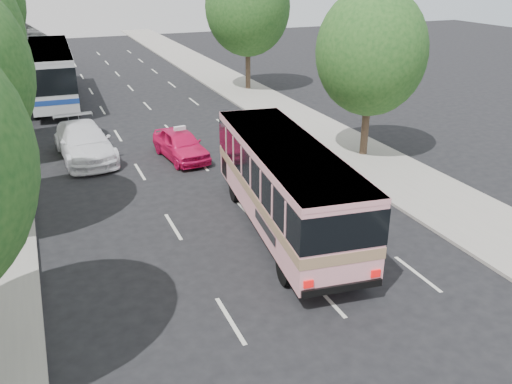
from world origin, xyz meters
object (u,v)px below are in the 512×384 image
white_pickup (84,142)px  tour_coach_front (51,69)px  pink_taxi (181,144)px  pink_bus (285,178)px  tour_coach_rear (20,46)px

white_pickup → tour_coach_front: 12.86m
white_pickup → tour_coach_front: size_ratio=0.46×
pink_taxi → tour_coach_front: 15.40m
pink_bus → tour_coach_front: 24.14m
pink_bus → white_pickup: (-5.65, 10.55, -1.13)m
white_pickup → tour_coach_front: (-0.57, 12.77, 1.37)m
tour_coach_rear → pink_bus: bearing=-84.6°
white_pickup → tour_coach_front: bearing=88.3°
tour_coach_rear → white_pickup: bearing=-91.9°
pink_bus → tour_coach_rear: size_ratio=0.80×
pink_taxi → tour_coach_front: bearing=101.6°
pink_bus → pink_taxi: bearing=105.8°
white_pickup → pink_bus: bearing=-66.1°
pink_bus → tour_coach_rear: (-8.01, 35.49, 0.26)m
tour_coach_front → tour_coach_rear: bearing=100.6°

